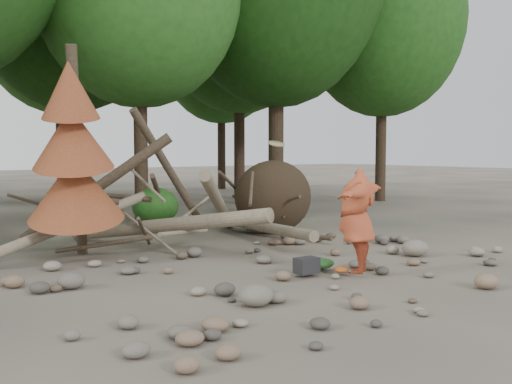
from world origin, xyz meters
TOP-DOWN VIEW (x-y plane):
  - ground at (0.00, 0.00)m, footprint 120.00×120.00m
  - deadfall_pile at (2.02, 4.24)m, footprint 8.55×5.24m
  - dead_conifer at (-3.12, 3.37)m, footprint 2.06×2.16m
  - bush_mid at (0.80, 7.80)m, footprint 1.40×1.40m
  - bush_right at (5.00, 7.00)m, footprint 2.00×2.00m
  - frisbee_thrower at (0.50, -0.82)m, footprint 3.16×1.64m
  - backpack at (-0.20, -0.27)m, footprint 0.42×0.28m
  - cloth_green at (0.35, -0.09)m, footprint 0.49×0.41m
  - cloth_orange at (0.38, -0.57)m, footprint 0.30×0.25m
  - boulder_front_left at (-2.07, -1.30)m, footprint 0.53×0.47m
  - boulder_front_right at (1.57, -2.68)m, footprint 0.41×0.37m
  - boulder_mid_right at (2.96, -0.16)m, footprint 0.59×0.53m
  - boulder_mid_left at (-3.89, 1.30)m, footprint 0.45×0.40m

SIDE VIEW (x-z plane):
  - ground at x=0.00m, z-range 0.00..0.00m
  - cloth_orange at x=0.38m, z-range 0.00..0.11m
  - cloth_green at x=0.35m, z-range 0.00..0.18m
  - boulder_front_right at x=1.57m, z-range 0.00..0.25m
  - boulder_mid_left at x=-3.89m, z-range 0.00..0.27m
  - backpack at x=-0.20m, z-range 0.00..0.28m
  - boulder_front_left at x=-2.07m, z-range 0.00..0.32m
  - boulder_mid_right at x=2.96m, z-range 0.00..0.35m
  - bush_mid at x=0.80m, z-range 0.00..1.12m
  - bush_right at x=5.00m, z-range 0.00..1.60m
  - deadfall_pile at x=2.02m, z-range -0.70..2.60m
  - frisbee_thrower at x=0.50m, z-range -0.16..2.18m
  - dead_conifer at x=-3.12m, z-range -0.06..4.29m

